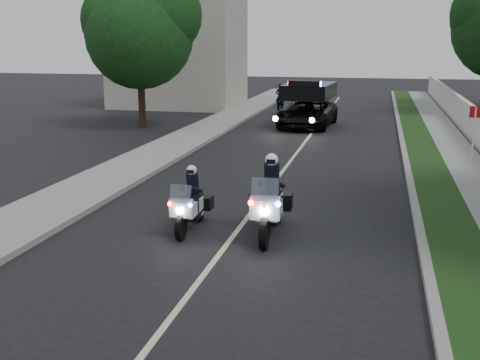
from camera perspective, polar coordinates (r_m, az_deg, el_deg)
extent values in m
plane|color=black|center=(12.26, -1.78, -6.99)|extent=(120.00, 120.00, 0.00)
cube|color=gray|center=(21.52, 16.01, 1.69)|extent=(0.20, 60.00, 0.15)
cube|color=#193814|center=(21.56, 17.87, 1.59)|extent=(1.20, 60.00, 0.16)
cube|color=gray|center=(21.71, 21.28, 1.40)|extent=(1.40, 60.00, 0.16)
cube|color=gray|center=(22.65, -5.18, 2.74)|extent=(0.20, 60.00, 0.15)
cube|color=gray|center=(23.02, -7.78, 2.85)|extent=(2.00, 60.00, 0.16)
cube|color=#A8A396|center=(39.31, -6.07, 12.30)|extent=(8.00, 6.00, 7.00)
cube|color=#BFB78C|center=(21.72, 5.14, 2.08)|extent=(0.12, 50.00, 0.01)
imported|color=black|center=(30.07, 6.62, 5.23)|extent=(2.82, 5.43, 2.56)
imported|color=black|center=(35.49, 3.94, 6.55)|extent=(0.86, 1.93, 0.98)
imported|color=black|center=(35.49, 3.94, 6.55)|extent=(0.59, 0.40, 1.59)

